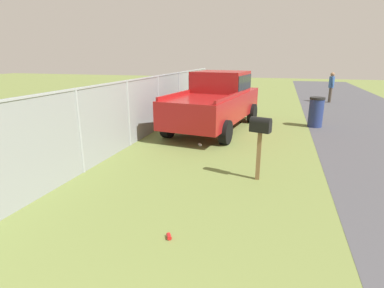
% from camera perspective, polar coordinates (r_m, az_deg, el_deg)
% --- Properties ---
extents(mailbox, '(0.32, 0.47, 1.40)m').
position_cam_1_polar(mailbox, '(6.67, 12.62, 2.43)').
color(mailbox, brown).
rests_on(mailbox, ground).
extents(pickup_truck, '(5.63, 2.82, 2.09)m').
position_cam_1_polar(pickup_truck, '(11.50, 4.59, 8.39)').
color(pickup_truck, maroon).
rests_on(pickup_truck, ground).
extents(trash_bin, '(0.56, 0.56, 1.14)m').
position_cam_1_polar(trash_bin, '(12.67, 22.14, 5.54)').
color(trash_bin, navy).
rests_on(trash_bin, ground).
extents(pedestrian, '(0.49, 0.30, 1.73)m').
position_cam_1_polar(pedestrian, '(19.85, 24.57, 9.98)').
color(pedestrian, '#4C4238').
rests_on(pedestrian, ground).
extents(fence_section, '(16.58, 0.07, 1.97)m').
position_cam_1_polar(fence_section, '(10.39, -8.77, 7.15)').
color(fence_section, '#9EA3A8').
rests_on(fence_section, ground).
extents(litter_can_near_hydrant, '(0.14, 0.12, 0.07)m').
position_cam_1_polar(litter_can_near_hydrant, '(4.81, -4.32, -16.83)').
color(litter_can_near_hydrant, red).
rests_on(litter_can_near_hydrant, ground).
extents(litter_cup_midfield_b, '(0.13, 0.13, 0.08)m').
position_cam_1_polar(litter_cup_midfield_b, '(9.32, 1.51, -0.11)').
color(litter_cup_midfield_b, white).
rests_on(litter_cup_midfield_b, ground).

